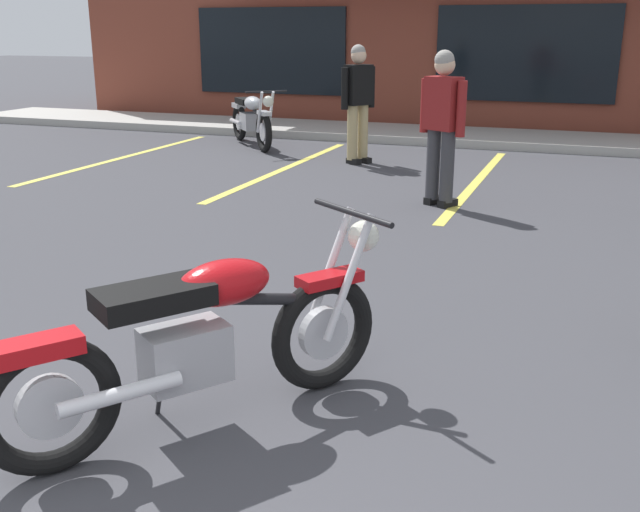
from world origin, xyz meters
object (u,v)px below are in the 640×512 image
(motorcycle_foreground_classic, at_px, (205,338))
(motorcycle_silver_naked, at_px, (251,118))
(person_in_shorts_foreground, at_px, (442,119))
(person_by_back_row, at_px, (358,97))

(motorcycle_foreground_classic, height_order, motorcycle_silver_naked, same)
(motorcycle_silver_naked, xyz_separation_m, person_in_shorts_foreground, (3.85, -3.23, 0.49))
(motorcycle_foreground_classic, relative_size, person_in_shorts_foreground, 1.09)
(motorcycle_silver_naked, relative_size, person_in_shorts_foreground, 1.02)
(motorcycle_foreground_classic, distance_m, person_in_shorts_foreground, 5.14)
(person_in_shorts_foreground, bearing_deg, motorcycle_silver_naked, 139.95)
(motorcycle_foreground_classic, distance_m, person_by_back_row, 7.60)
(motorcycle_silver_naked, bearing_deg, person_by_back_row, -23.49)
(motorcycle_foreground_classic, bearing_deg, motorcycle_silver_naked, 114.33)
(motorcycle_foreground_classic, bearing_deg, person_in_shorts_foreground, 89.17)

